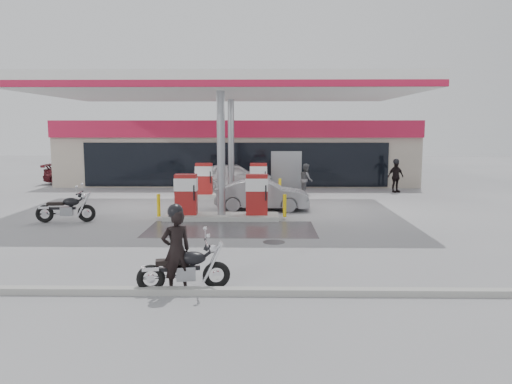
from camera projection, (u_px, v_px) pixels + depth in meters
The scene contains 16 objects.
ground at pixel (217, 229), 17.81m from camera, with size 90.00×90.00×0.00m, color gray.
wet_patch at pixel (231, 229), 17.80m from camera, with size 6.00×3.00×0.00m, color #4C4C4F.
drain_cover at pixel (274, 242), 15.79m from camera, with size 0.70×0.70×0.01m, color #38383A.
kerb at pixel (187, 291), 10.86m from camera, with size 28.00×0.25×0.15m, color gray.
store_building at pixel (239, 151), 33.35m from camera, with size 22.00×8.22×4.00m.
canopy at pixel (226, 89), 22.08m from camera, with size 16.00×10.02×5.51m.
pump_island_near at pixel (221, 201), 19.70m from camera, with size 5.14×1.30×1.78m.
pump_island_far at pixel (231, 184), 25.65m from camera, with size 5.14×1.30×1.78m.
main_motorcycle at pixel (185, 270), 11.09m from camera, with size 2.07×0.79×1.07m.
biker_main at pixel (176, 250), 11.00m from camera, with size 0.67×0.44×1.85m, color black.
parked_motorcycle at pixel (67, 209), 19.03m from camera, with size 2.24×0.86×1.15m.
sedan_white at pixel (233, 176), 28.81m from camera, with size 1.86×4.61×1.57m, color white.
attendant at pixel (306, 179), 26.56m from camera, with size 0.82×0.64×1.69m, color #4E4E53.
hatchback_silver at pixel (262, 195), 21.86m from camera, with size 1.42×4.08×1.35m, color gray.
parked_car_left at pixel (81, 174), 31.76m from camera, with size 1.83×4.49×1.30m, color #480F15.
biker_walking at pixel (396, 177), 27.67m from camera, with size 1.04×0.43×1.77m, color black.
Camera 1 is at (1.67, -17.46, 3.64)m, focal length 35.00 mm.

